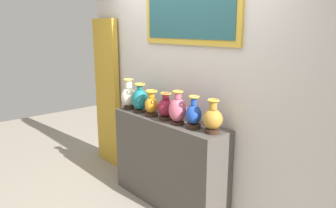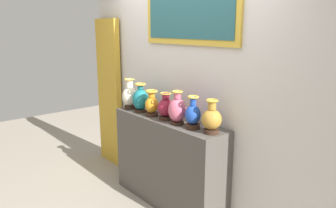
{
  "view_description": "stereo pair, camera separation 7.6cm",
  "coord_description": "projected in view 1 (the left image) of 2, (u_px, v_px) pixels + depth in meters",
  "views": [
    {
      "loc": [
        2.54,
        -2.24,
        1.98
      ],
      "look_at": [
        0.0,
        0.0,
        1.17
      ],
      "focal_mm": 34.74,
      "sensor_mm": 36.0,
      "label": 1
    },
    {
      "loc": [
        2.59,
        -2.18,
        1.98
      ],
      "look_at": [
        0.0,
        0.0,
        1.17
      ],
      "focal_mm": 34.74,
      "sensor_mm": 36.0,
      "label": 2
    }
  ],
  "objects": [
    {
      "name": "ground_plane",
      "position": [
        168.0,
        202.0,
        3.75
      ],
      "size": [
        9.61,
        9.61,
        0.0
      ],
      "primitive_type": "plane",
      "color": "gray"
    },
    {
      "name": "display_shelf",
      "position": [
        168.0,
        162.0,
        3.63
      ],
      "size": [
        1.49,
        0.39,
        1.01
      ],
      "primitive_type": "cube",
      "color": "#4C4742",
      "rests_on": "ground_plane"
    },
    {
      "name": "back_wall",
      "position": [
        185.0,
        79.0,
        3.59
      ],
      "size": [
        3.61,
        0.14,
        2.77
      ],
      "color": "silver",
      "rests_on": "ground_plane"
    },
    {
      "name": "curtain_gold",
      "position": [
        107.0,
        93.0,
        4.67
      ],
      "size": [
        0.52,
        0.08,
        2.09
      ],
      "primitive_type": "cube",
      "color": "gold",
      "rests_on": "ground_plane"
    },
    {
      "name": "vase_ivory",
      "position": [
        129.0,
        96.0,
        3.91
      ],
      "size": [
        0.19,
        0.19,
        0.37
      ],
      "color": "#382319",
      "rests_on": "display_shelf"
    },
    {
      "name": "vase_teal",
      "position": [
        140.0,
        99.0,
        3.76
      ],
      "size": [
        0.18,
        0.18,
        0.34
      ],
      "color": "#382319",
      "rests_on": "display_shelf"
    },
    {
      "name": "vase_amber",
      "position": [
        151.0,
        105.0,
        3.59
      ],
      "size": [
        0.15,
        0.15,
        0.29
      ],
      "color": "#382319",
      "rests_on": "display_shelf"
    },
    {
      "name": "vase_burgundy",
      "position": [
        166.0,
        108.0,
        3.46
      ],
      "size": [
        0.18,
        0.18,
        0.29
      ],
      "color": "#382319",
      "rests_on": "display_shelf"
    },
    {
      "name": "vase_rose",
      "position": [
        178.0,
        110.0,
        3.29
      ],
      "size": [
        0.18,
        0.18,
        0.35
      ],
      "color": "#382319",
      "rests_on": "display_shelf"
    },
    {
      "name": "vase_sapphire",
      "position": [
        194.0,
        115.0,
        3.15
      ],
      "size": [
        0.15,
        0.15,
        0.33
      ],
      "color": "#382319",
      "rests_on": "display_shelf"
    },
    {
      "name": "vase_ochre",
      "position": [
        213.0,
        119.0,
        3.01
      ],
      "size": [
        0.19,
        0.19,
        0.32
      ],
      "color": "#382319",
      "rests_on": "display_shelf"
    }
  ]
}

